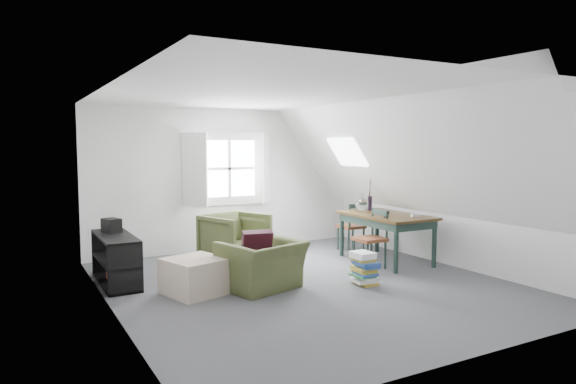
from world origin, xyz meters
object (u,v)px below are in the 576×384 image
dining_chair_far (352,226)px  armchair_far (235,263)px  magazine_stack (364,268)px  media_shelf (117,262)px  armchair_near (262,289)px  dining_table (386,220)px  ottoman (196,276)px  dining_chair_near (371,238)px

dining_chair_far → armchair_far: bearing=-7.9°
dining_chair_far → magazine_stack: size_ratio=1.96×
media_shelf → magazine_stack: (2.89, -1.62, -0.08)m
media_shelf → magazine_stack: 3.31m
armchair_near → armchair_far: size_ratio=1.10×
dining_table → armchair_far: bearing=153.0°
armchair_near → magazine_stack: (1.29, -0.47, 0.22)m
ottoman → magazine_stack: (2.11, -0.68, -0.00)m
dining_table → magazine_stack: size_ratio=3.50×
ottoman → media_shelf: media_shelf is taller
armchair_near → magazine_stack: magazine_stack is taller
dining_table → dining_chair_far: dining_chair_far is taller
armchair_near → dining_chair_near: size_ratio=1.09×
armchair_far → dining_chair_near: size_ratio=0.99×
dining_table → media_shelf: bearing=169.4°
dining_table → magazine_stack: bearing=-141.7°
dining_table → dining_chair_near: dining_chair_near is taller
media_shelf → magazine_stack: media_shelf is taller
dining_chair_near → media_shelf: 3.68m
dining_chair_near → magazine_stack: (-0.67, -0.70, -0.24)m
armchair_far → magazine_stack: size_ratio=2.01×
ottoman → dining_chair_far: 3.52m
dining_table → magazine_stack: dining_table is taller
armchair_near → ottoman: ottoman is taller
media_shelf → dining_chair_far: bearing=1.3°
ottoman → dining_chair_near: bearing=0.5°
armchair_far → media_shelf: (-1.88, -0.37, 0.30)m
dining_chair_far → magazine_stack: (-1.18, -1.90, -0.23)m
armchair_far → media_shelf: 1.94m
armchair_far → ottoman: 1.73m
armchair_far → dining_chair_near: (1.68, -1.29, 0.46)m
dining_table → dining_chair_near: 0.58m
armchair_far → ottoman: bearing=-150.1°
armchair_near → dining_chair_far: 2.89m
ottoman → dining_chair_far: bearing=20.3°
ottoman → dining_chair_near: (2.78, 0.02, 0.24)m
dining_chair_far → dining_chair_near: size_ratio=0.97×
ottoman → dining_chair_near: dining_chair_near is taller
dining_chair_near → media_shelf: bearing=-95.2°
media_shelf → ottoman: bearing=-53.1°
dining_table → media_shelf: size_ratio=1.19×
dining_chair_near → media_shelf: dining_chair_near is taller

